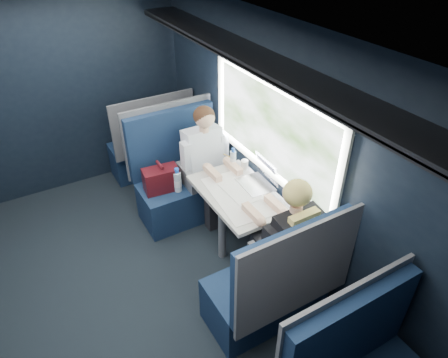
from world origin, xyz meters
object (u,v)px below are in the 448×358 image
seat_row_front (151,146)px  seat_bay_near (180,181)px  woman (288,237)px  bottle_small (233,159)px  seat_bay_far (272,288)px  cup (245,165)px  table (236,200)px  man (208,159)px  laptop (261,177)px

seat_row_front → seat_bay_near: bearing=-90.9°
woman → bottle_small: size_ratio=6.07×
seat_bay_far → cup: size_ratio=13.23×
seat_row_front → cup: bearing=-71.9°
seat_row_front → bottle_small: (0.40, -1.38, 0.43)m
table → seat_bay_far: seat_bay_far is taller
table → woman: bearing=-84.5°
table → man: man is taller
table → seat_row_front: seat_row_front is taller
seat_bay_far → laptop: (0.47, 0.89, 0.40)m
bottle_small → seat_row_front: bearing=106.0°
man → cup: 0.45m
table → laptop: 0.32m
seat_row_front → woman: bearing=-84.3°
laptop → bottle_small: bearing=100.5°
seat_bay_far → table: bearing=78.2°
table → bottle_small: size_ratio=4.59×
seat_bay_near → seat_row_front: 0.93m
bottle_small → cup: size_ratio=2.29×
seat_bay_near → seat_row_front: bearing=89.1°
seat_row_front → cup: 1.59m
seat_row_front → table: bearing=-84.2°
seat_bay_near → cup: seat_bay_near is taller
seat_bay_far → bottle_small: 1.41m
woman → man: bearing=90.0°
man → woman: size_ratio=1.00×
seat_bay_near → laptop: size_ratio=3.41×
seat_bay_near → woman: 1.63m
seat_bay_far → bottle_small: size_ratio=5.78×
seat_bay_near → seat_bay_far: 1.74m
table → woman: 0.71m
seat_row_front → cup: seat_row_front is taller
seat_row_front → bottle_small: bearing=-74.0°
seat_row_front → seat_bay_far: bearing=-90.0°
seat_row_front → woman: size_ratio=0.88×
cup → seat_row_front: bearing=108.1°
man → bottle_small: bearing=-62.8°
seat_bay_far → woman: bearing=33.8°
laptop → bottle_small: 0.40m
man → cup: (0.23, -0.37, 0.07)m
table → cup: (0.30, 0.32, 0.12)m
man → table: bearing=-95.5°
seat_bay_near → laptop: (0.48, -0.85, 0.39)m
seat_bay_far → woman: size_ratio=0.95×
table → cup: size_ratio=10.50×
table → woman: woman is taller
seat_bay_near → bottle_small: (0.41, -0.46, 0.41)m
bottle_small → table: bearing=-117.3°
seat_bay_far → bottle_small: (0.40, 1.29, 0.42)m
man → woman: same height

